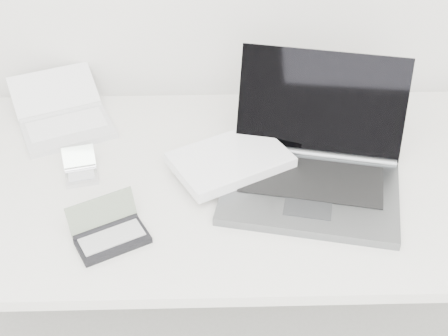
{
  "coord_description": "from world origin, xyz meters",
  "views": [
    {
      "loc": [
        -0.06,
        0.3,
        1.75
      ],
      "look_at": [
        -0.03,
        1.51,
        0.79
      ],
      "focal_mm": 50.0,
      "sensor_mm": 36.0,
      "label": 1
    }
  ],
  "objects_px": {
    "laptop_large": "(290,164)",
    "desk": "(235,190)",
    "palmtop_charcoal": "(110,233)",
    "netbook_open_white": "(64,118)"
  },
  "relations": [
    {
      "from": "laptop_large",
      "to": "palmtop_charcoal",
      "type": "distance_m",
      "value": 0.48
    },
    {
      "from": "laptop_large",
      "to": "netbook_open_white",
      "type": "distance_m",
      "value": 0.67
    },
    {
      "from": "desk",
      "to": "palmtop_charcoal",
      "type": "xyz_separation_m",
      "value": [
        -0.3,
        -0.22,
        0.06
      ]
    },
    {
      "from": "laptop_large",
      "to": "desk",
      "type": "bearing_deg",
      "value": -172.58
    },
    {
      "from": "desk",
      "to": "netbook_open_white",
      "type": "relative_size",
      "value": 4.28
    },
    {
      "from": "laptop_large",
      "to": "netbook_open_white",
      "type": "bearing_deg",
      "value": 169.72
    },
    {
      "from": "desk",
      "to": "laptop_large",
      "type": "xyz_separation_m",
      "value": [
        0.14,
        -0.01,
        0.09
      ]
    },
    {
      "from": "palmtop_charcoal",
      "to": "desk",
      "type": "bearing_deg",
      "value": 8.81
    },
    {
      "from": "desk",
      "to": "palmtop_charcoal",
      "type": "height_order",
      "value": "palmtop_charcoal"
    },
    {
      "from": "netbook_open_white",
      "to": "palmtop_charcoal",
      "type": "height_order",
      "value": "netbook_open_white"
    }
  ]
}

